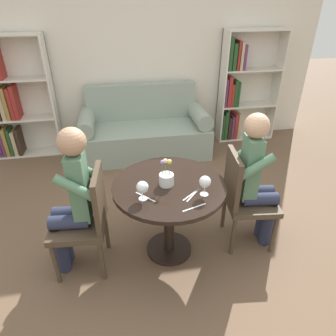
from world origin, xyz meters
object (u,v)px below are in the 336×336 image
Objects in this scene: bookshelf_right at (240,90)px; chair_right at (244,196)px; wine_glass_right at (205,182)px; person_left at (72,200)px; chair_left at (87,217)px; person_right at (257,180)px; couch at (144,132)px; flower_vase at (166,178)px; wine_glass_left at (142,188)px; bookshelf_left at (11,100)px.

bookshelf_right is 1.77× the size of chair_right.
wine_glass_right is at bearing 122.31° from chair_right.
chair_right is 1.42m from person_left.
person_right is (1.41, 0.04, 0.16)m from chair_left.
person_left is (-2.23, -2.26, -0.09)m from bookshelf_right.
flower_vase is at bearing -90.63° from couch.
chair_left is 0.55m from wine_glass_left.
bookshelf_left is at bearing -149.70° from chair_left.
couch is 1.57m from bookshelf_right.
person_left is 7.84× the size of wine_glass_right.
wine_glass_left is at bearing 79.44° from chair_left.
wine_glass_right is at bearing 116.65° from person_right.
chair_left is 5.66× the size of wine_glass_right.
chair_left is 0.70m from flower_vase.
person_right is 5.44× the size of flower_vase.
couch is at bearing 84.02° from wine_glass_left.
bookshelf_left is 2.82m from wine_glass_left.
person_left reaches higher than flower_vase.
person_right is (-0.73, -2.23, -0.10)m from bookshelf_right.
chair_left is (-0.66, -2.00, 0.18)m from couch.
chair_right is at bearing 96.95° from person_left.
wine_glass_left is (1.50, -2.39, 0.03)m from bookshelf_left.
flower_vase is at bearing 96.88° from person_right.
chair_left is 0.19m from person_left.
wine_glass_left is (-0.97, -0.16, 0.15)m from person_right.
bookshelf_right reaches higher than person_left.
chair_right is 0.72× the size of person_left.
bookshelf_right is 1.77× the size of chair_left.
chair_left is at bearing 164.32° from wine_glass_left.
wine_glass_right is at bearing -3.13° from wine_glass_left.
bookshelf_left reaches higher than flower_vase.
chair_right is 0.72× the size of person_right.
wine_glass_left is 0.46m from wine_glass_right.
bookshelf_left reaches higher than couch.
wine_glass_left is at bearing -125.49° from bookshelf_right.
bookshelf_left is 3.11m from wine_glass_right.
flower_vase is (-0.77, -0.00, 0.12)m from person_right.
person_left is 8.40× the size of wine_glass_left.
person_left is 5.45× the size of flower_vase.
bookshelf_right is 2.37m from chair_right.
wine_glass_right is 0.69× the size of flower_vase.
chair_left reaches higher than wine_glass_left.
chair_right is 0.57m from wine_glass_right.
bookshelf_left is at bearing 127.39° from flower_vase.
couch is 2.06m from chair_right.
person_right reaches higher than flower_vase.
wine_glass_left is at bearing 108.13° from chair_right.
wine_glass_right is (0.89, -0.15, 0.32)m from chair_left.
bookshelf_right is 2.94m from wine_glass_left.
person_right is at bearing 96.79° from chair_left.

